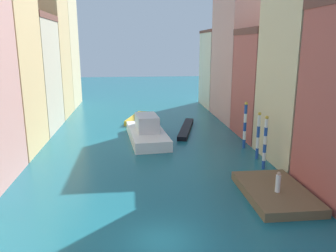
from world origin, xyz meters
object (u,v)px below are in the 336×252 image
at_px(person_on_dock, 278,183).
at_px(gondola_black, 186,129).
at_px(mooring_pole_1, 258,135).
at_px(motorboat_0, 138,118).
at_px(waterfront_dock, 275,192).
at_px(mooring_pole_0, 265,142).
at_px(vaporetto_white, 147,132).
at_px(mooring_pole_2, 245,125).

height_order(person_on_dock, gondola_black, person_on_dock).
distance_m(mooring_pole_1, motorboat_0, 21.68).
xyz_separation_m(waterfront_dock, mooring_pole_0, (1.33, 5.62, 2.18)).
bearing_deg(person_on_dock, mooring_pole_0, 76.87).
bearing_deg(person_on_dock, gondola_black, 99.11).
bearing_deg(motorboat_0, vaporetto_white, -85.47).
distance_m(person_on_dock, vaporetto_white, 18.83).
relative_size(mooring_pole_2, vaporetto_white, 0.47).
height_order(mooring_pole_0, vaporetto_white, mooring_pole_0).
relative_size(person_on_dock, mooring_pole_0, 0.31).
xyz_separation_m(person_on_dock, mooring_pole_2, (1.73, 12.52, 1.23)).
bearing_deg(mooring_pole_1, motorboat_0, 121.50).
xyz_separation_m(person_on_dock, vaporetto_white, (-8.61, 16.74, -0.37)).
relative_size(mooring_pole_0, gondola_black, 0.48).
xyz_separation_m(mooring_pole_0, vaporetto_white, (-10.07, 10.50, -1.52)).
bearing_deg(person_on_dock, mooring_pole_2, 82.14).
xyz_separation_m(mooring_pole_2, motorboat_0, (-11.18, 14.78, -2.26)).
bearing_deg(mooring_pole_2, waterfront_dock, -97.69).
bearing_deg(mooring_pole_1, mooring_pole_2, 91.60).
distance_m(mooring_pole_2, motorboat_0, 18.67).
relative_size(waterfront_dock, mooring_pole_0, 1.47).
distance_m(waterfront_dock, mooring_pole_0, 6.17).
distance_m(mooring_pole_0, motorboat_0, 23.82).
height_order(mooring_pole_0, gondola_black, mooring_pole_0).
relative_size(person_on_dock, gondola_black, 0.15).
bearing_deg(gondola_black, mooring_pole_2, -58.34).
bearing_deg(vaporetto_white, person_on_dock, -62.77).
relative_size(person_on_dock, mooring_pole_1, 0.33).
bearing_deg(vaporetto_white, motorboat_0, 94.53).
bearing_deg(motorboat_0, mooring_pole_2, -52.89).
distance_m(mooring_pole_1, gondola_black, 13.07).
xyz_separation_m(gondola_black, motorboat_0, (-6.13, 6.59, 0.08)).
distance_m(waterfront_dock, motorboat_0, 28.35).
bearing_deg(motorboat_0, mooring_pole_0, -62.64).
bearing_deg(mooring_pole_0, gondola_black, 108.26).
bearing_deg(mooring_pole_1, person_on_dock, -101.63).
relative_size(vaporetto_white, motorboat_0, 1.41).
bearing_deg(person_on_dock, motorboat_0, 109.09).
bearing_deg(mooring_pole_2, mooring_pole_1, -88.40).
height_order(waterfront_dock, motorboat_0, motorboat_0).
relative_size(mooring_pole_0, mooring_pole_1, 1.05).
bearing_deg(mooring_pole_1, gondola_black, 113.56).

